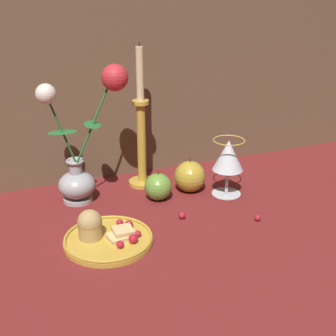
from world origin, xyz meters
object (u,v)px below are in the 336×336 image
Objects in this scene: plate_with_pastries at (104,235)px; candlestick at (141,136)px; vase at (83,151)px; apple_near_glass at (190,176)px; apple_beside_vase at (158,187)px; wine_glass at (228,157)px.

candlestick is at bearing 55.91° from plate_with_pastries.
candlestick is (0.17, 0.04, 0.00)m from vase.
vase is at bearing 170.39° from apple_near_glass.
vase is 4.18× the size of apple_beside_vase.
wine_glass reaches higher than plate_with_pastries.
plate_with_pastries is at bearing -162.18° from wine_glass.
candlestick is 4.01× the size of apple_near_glass.
vase is 0.90× the size of candlestick.
plate_with_pastries is 1.28× the size of wine_glass.
candlestick reaches higher than wine_glass.
wine_glass is 0.19m from apple_beside_vase.
candlestick is at bearing 93.78° from apple_beside_vase.
vase is at bearing 87.83° from plate_with_pastries.
apple_beside_vase is at bearing -19.77° from vase.
apple_beside_vase is (0.18, 0.15, 0.02)m from plate_with_pastries.
apple_near_glass is (0.10, -0.09, -0.10)m from candlestick.
candlestick reaches higher than apple_beside_vase.
vase reaches higher than apple_beside_vase.
apple_beside_vase is 0.10m from apple_near_glass.
wine_glass is at bearing 17.82° from plate_with_pastries.
wine_glass reaches higher than apple_beside_vase.
apple_beside_vase is at bearing 40.19° from plate_with_pastries.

